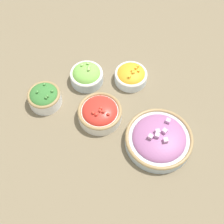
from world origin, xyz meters
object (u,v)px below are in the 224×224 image
Objects in this scene: bowl_cherry_tomatoes at (100,112)px; bowl_broccoli at (44,97)px; bowl_squash at (131,75)px; bowl_red_onion at (159,139)px; bowl_lettuce at (87,75)px.

bowl_broccoli is at bearing -144.88° from bowl_cherry_tomatoes.
bowl_squash is at bearing 70.67° from bowl_broccoli.
bowl_broccoli is at bearing -149.60° from bowl_red_onion.
bowl_broccoli is at bearing -93.29° from bowl_lettuce.
bowl_lettuce reaches higher than bowl_cherry_tomatoes.
bowl_cherry_tomatoes is (0.16, -0.06, -0.00)m from bowl_lettuce.
bowl_lettuce is 0.17m from bowl_broccoli.
bowl_lettuce is at bearing -126.42° from bowl_squash.
bowl_lettuce is at bearing 86.71° from bowl_broccoli.
bowl_red_onion reaches higher than bowl_squash.
bowl_squash is (-0.26, 0.09, 0.00)m from bowl_red_onion.
bowl_red_onion is at bearing 30.40° from bowl_broccoli.
bowl_lettuce is at bearing -173.51° from bowl_red_onion.
bowl_broccoli is 0.32m from bowl_squash.
bowl_cherry_tomatoes is at bearing -19.18° from bowl_lettuce.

